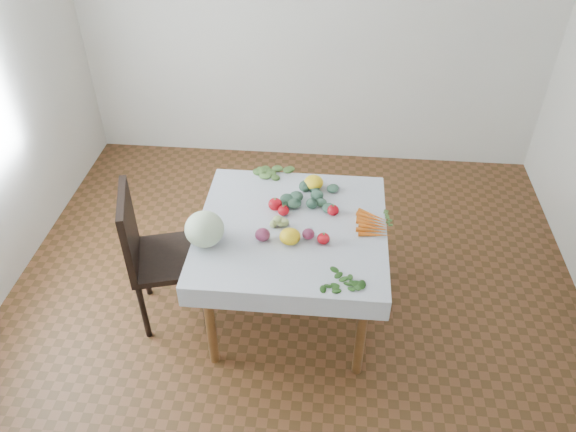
% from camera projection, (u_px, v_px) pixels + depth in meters
% --- Properties ---
extents(ground, '(4.00, 4.00, 0.00)m').
position_uv_depth(ground, '(291.00, 311.00, 3.82)').
color(ground, brown).
extents(back_wall, '(4.00, 0.04, 2.70)m').
position_uv_depth(back_wall, '(314.00, 12.00, 4.53)').
color(back_wall, silver).
rests_on(back_wall, ground).
extents(table, '(1.00, 1.00, 0.75)m').
position_uv_depth(table, '(292.00, 239.00, 3.41)').
color(table, brown).
rests_on(table, ground).
extents(tablecloth, '(1.12, 1.12, 0.01)m').
position_uv_depth(tablecloth, '(292.00, 227.00, 3.35)').
color(tablecloth, white).
rests_on(tablecloth, table).
extents(chair, '(0.55, 0.55, 0.99)m').
position_uv_depth(chair, '(152.00, 250.00, 3.47)').
color(chair, black).
rests_on(chair, ground).
extents(cabbage, '(0.24, 0.24, 0.20)m').
position_uv_depth(cabbage, '(204.00, 229.00, 3.17)').
color(cabbage, '#DCF0C8').
rests_on(cabbage, tablecloth).
extents(tomato_a, '(0.08, 0.08, 0.06)m').
position_uv_depth(tomato_a, '(283.00, 211.00, 3.42)').
color(tomato_a, red).
rests_on(tomato_a, tablecloth).
extents(tomato_b, '(0.09, 0.09, 0.06)m').
position_uv_depth(tomato_b, '(333.00, 210.00, 3.42)').
color(tomato_b, red).
rests_on(tomato_b, tablecloth).
extents(tomato_c, '(0.12, 0.12, 0.08)m').
position_uv_depth(tomato_c, '(275.00, 204.00, 3.45)').
color(tomato_c, red).
rests_on(tomato_c, tablecloth).
extents(tomato_d, '(0.08, 0.08, 0.06)m').
position_uv_depth(tomato_d, '(323.00, 239.00, 3.21)').
color(tomato_d, red).
rests_on(tomato_d, tablecloth).
extents(heirloom_back, '(0.14, 0.14, 0.09)m').
position_uv_depth(heirloom_back, '(314.00, 182.00, 3.62)').
color(heirloom_back, yellow).
rests_on(heirloom_back, tablecloth).
extents(heirloom_front, '(0.14, 0.14, 0.09)m').
position_uv_depth(heirloom_front, '(290.00, 236.00, 3.21)').
color(heirloom_front, yellow).
rests_on(heirloom_front, tablecloth).
extents(onion_a, '(0.09, 0.09, 0.08)m').
position_uv_depth(onion_a, '(263.00, 235.00, 3.23)').
color(onion_a, '#621C41').
rests_on(onion_a, tablecloth).
extents(onion_b, '(0.08, 0.08, 0.06)m').
position_uv_depth(onion_b, '(308.00, 234.00, 3.24)').
color(onion_b, '#621C41').
rests_on(onion_b, tablecloth).
extents(tomatillo_cluster, '(0.11, 0.13, 0.05)m').
position_uv_depth(tomatillo_cluster, '(276.00, 221.00, 3.35)').
color(tomatillo_cluster, '#A7B468').
rests_on(tomatillo_cluster, tablecloth).
extents(carrot_bunch, '(0.19, 0.26, 0.03)m').
position_uv_depth(carrot_bunch, '(373.00, 225.00, 3.34)').
color(carrot_bunch, orange).
rests_on(carrot_bunch, tablecloth).
extents(kale_bunch, '(0.36, 0.28, 0.05)m').
position_uv_depth(kale_bunch, '(309.00, 194.00, 3.56)').
color(kale_bunch, '#365948').
rests_on(kale_bunch, tablecloth).
extents(basil_bunch, '(0.24, 0.20, 0.01)m').
position_uv_depth(basil_bunch, '(340.00, 281.00, 2.98)').
color(basil_bunch, '#235119').
rests_on(basil_bunch, tablecloth).
extents(dill_bunch, '(0.28, 0.21, 0.03)m').
position_uv_depth(dill_bunch, '(272.00, 177.00, 3.72)').
color(dill_bunch, '#527D39').
rests_on(dill_bunch, tablecloth).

